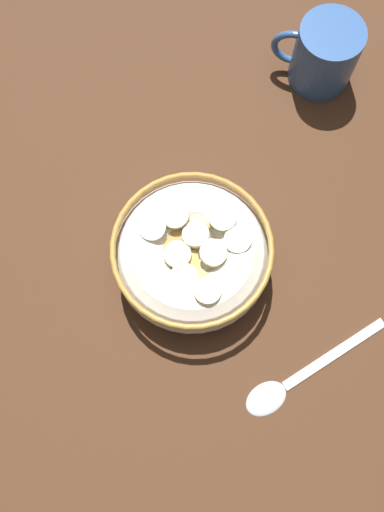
% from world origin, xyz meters
% --- Properties ---
extents(ground_plane, '(0.96, 0.96, 0.02)m').
position_xyz_m(ground_plane, '(0.00, 0.00, -0.01)').
color(ground_plane, '#472B19').
extents(cereal_bowl, '(0.16, 0.16, 0.07)m').
position_xyz_m(cereal_bowl, '(0.00, -0.00, 0.03)').
color(cereal_bowl, silver).
rests_on(cereal_bowl, ground_plane).
extents(spoon, '(0.13, 0.14, 0.01)m').
position_xyz_m(spoon, '(-0.13, 0.10, 0.00)').
color(spoon, silver).
rests_on(spoon, ground_plane).
extents(coffee_mug, '(0.10, 0.07, 0.08)m').
position_xyz_m(coffee_mug, '(-0.08, -0.27, 0.04)').
color(coffee_mug, '#335999').
rests_on(coffee_mug, ground_plane).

